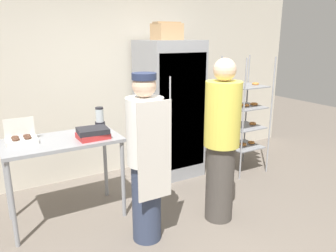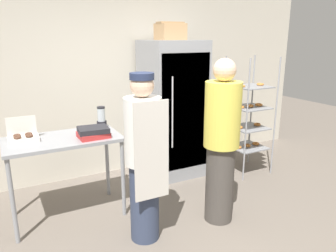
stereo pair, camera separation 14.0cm
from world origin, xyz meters
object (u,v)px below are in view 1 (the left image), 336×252
Objects in this scene: donut_box at (21,139)px; blender_pitcher at (100,119)px; refrigerator at (169,109)px; person_customer at (222,141)px; person_baker at (146,158)px; binder_stack at (93,133)px; baking_rack at (245,117)px; cardboard_storage_box at (167,31)px.

blender_pitcher is (0.86, 0.12, 0.07)m from donut_box.
refrigerator reaches higher than person_customer.
person_baker is (-1.04, -1.34, -0.10)m from refrigerator.
person_baker is (0.29, -0.66, -0.11)m from binder_stack.
blender_pitcher is 1.42m from person_customer.
donut_box is (-3.00, 0.01, 0.14)m from baking_rack.
baking_rack reaches higher than donut_box.
person_customer is at bearing -142.31° from baking_rack.
baking_rack is at bearing 22.74° from person_baker.
donut_box is 1.16× the size of blender_pitcher.
binder_stack is 1.36m from person_customer.
refrigerator is 6.47× the size of donut_box.
binder_stack is (0.67, -0.20, 0.01)m from donut_box.
donut_box reaches higher than binder_stack.
baking_rack is 0.96× the size of person_customer.
baking_rack is 4.89× the size of cardboard_storage_box.
person_customer is at bearing -97.29° from refrigerator.
baking_rack is 1.49m from person_customer.
person_baker is 0.86m from person_customer.
cardboard_storage_box reaches higher than person_customer.
blender_pitcher is at bearing 95.95° from person_baker.
donut_box is 0.17× the size of person_customer.
blender_pitcher reaches higher than binder_stack.
person_customer is (1.83, -0.92, -0.07)m from donut_box.
cardboard_storage_box reaches higher than blender_pitcher.
refrigerator is at bearing 35.42° from cardboard_storage_box.
cardboard_storage_box reaches higher than refrigerator.
binder_stack is at bearing -152.98° from refrigerator.
refrigerator is 1.49m from binder_stack.
refrigerator is 5.83× the size of binder_stack.
blender_pitcher is at bearing 8.16° from donut_box.
blender_pitcher is 0.38m from binder_stack.
baking_rack is (1.00, -0.49, -0.13)m from refrigerator.
refrigerator is 1.07m from cardboard_storage_box.
refrigerator is 1.70m from person_baker.
cardboard_storage_box is (1.94, 0.43, 1.06)m from donut_box.
binder_stack is at bearing -153.44° from cardboard_storage_box.
baking_rack is 1.03× the size of person_baker.
binder_stack is at bearing -175.29° from baking_rack.
refrigerator is at bearing 52.22° from person_baker.
donut_box is at bearing 153.33° from person_customer.
donut_box is at bearing -171.84° from blender_pitcher.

